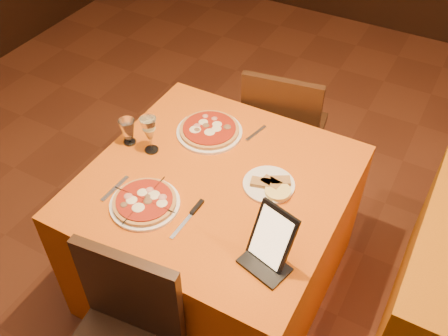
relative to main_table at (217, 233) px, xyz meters
The scene contains 11 objects.
main_table is the anchor object (origin of this frame).
chair_main_far 0.81m from the main_table, 90.00° to the left, with size 0.42×0.42×0.91m, color black, non-canonical shape.
pizza_near 0.51m from the main_table, 124.21° to the right, with size 0.29×0.29×0.03m.
pizza_far 0.50m from the main_table, 125.28° to the left, with size 0.32×0.32×0.03m.
cutlet_dish 0.45m from the main_table, 19.20° to the left, with size 0.22×0.22×0.03m.
wine_glass 0.59m from the main_table, behind, with size 0.07×0.07×0.19m, color #D8C57A, non-canonical shape.
water_glass 0.65m from the main_table, behind, with size 0.06×0.06×0.13m, color silver, non-canonical shape.
tablet 0.68m from the main_table, 34.32° to the right, with size 0.16×0.01×0.24m, color black.
knife 0.46m from the main_table, 87.82° to the right, with size 0.20×0.02×0.01m, color silver.
fork_near 0.58m from the main_table, 143.67° to the right, with size 0.17×0.02×0.01m, color #B8B8BF.
fork_far 0.52m from the main_table, 87.49° to the left, with size 0.15×0.02×0.01m, color silver.
Camera 1 is at (0.50, -0.98, 2.30)m, focal length 40.00 mm.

